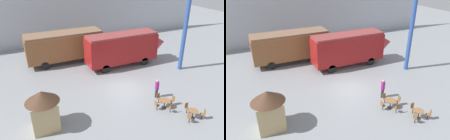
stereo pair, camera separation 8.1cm
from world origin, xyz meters
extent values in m
plane|color=gray|center=(0.00, 0.00, 0.00)|extent=(80.00, 80.00, 0.00)
cube|color=#B2B7C1|center=(0.00, 15.64, 4.50)|extent=(44.00, 0.15, 9.00)
cube|color=brown|center=(-3.39, 8.56, 1.97)|extent=(8.82, 2.82, 2.75)
cube|color=brown|center=(-3.39, 8.56, 3.47)|extent=(8.64, 2.60, 0.24)
cylinder|color=black|center=(-0.74, 7.21, 0.46)|extent=(0.91, 0.12, 0.91)
cylinder|color=black|center=(-0.74, 9.91, 0.46)|extent=(0.91, 0.12, 0.91)
cylinder|color=black|center=(-6.03, 7.21, 0.46)|extent=(0.91, 0.12, 0.91)
cylinder|color=black|center=(-6.03, 9.91, 0.46)|extent=(0.91, 0.12, 0.91)
cube|color=maroon|center=(2.17, 4.76, 2.06)|extent=(8.11, 2.42, 2.91)
cone|color=maroon|center=(7.14, 4.76, 2.06)|extent=(1.83, 2.30, 2.30)
cube|color=brown|center=(2.17, 4.76, 3.63)|extent=(7.95, 2.23, 0.24)
cylinder|color=black|center=(4.61, 3.61, 0.46)|extent=(0.92, 0.12, 0.92)
cylinder|color=black|center=(4.61, 5.91, 0.46)|extent=(0.92, 0.12, 0.92)
cylinder|color=black|center=(-0.26, 3.61, 0.46)|extent=(0.92, 0.12, 0.92)
cylinder|color=black|center=(-0.26, 5.91, 0.46)|extent=(0.92, 0.12, 0.92)
cylinder|color=black|center=(2.63, -6.22, 0.01)|extent=(0.44, 0.44, 0.02)
cylinder|color=black|center=(2.63, -6.22, 0.35)|extent=(0.08, 0.08, 0.66)
cylinder|color=olive|center=(2.63, -6.22, 0.69)|extent=(0.73, 0.73, 0.03)
cylinder|color=black|center=(1.53, -4.20, 0.01)|extent=(0.44, 0.44, 0.02)
cylinder|color=black|center=(1.53, -4.20, 0.35)|extent=(0.08, 0.08, 0.66)
cylinder|color=olive|center=(1.53, -4.20, 0.70)|extent=(0.86, 0.86, 0.03)
cylinder|color=black|center=(3.18, -6.59, 0.21)|extent=(0.06, 0.06, 0.42)
cylinder|color=brown|center=(3.18, -6.59, 0.43)|extent=(0.36, 0.36, 0.03)
cube|color=brown|center=(3.31, -6.67, 0.66)|extent=(0.19, 0.26, 0.42)
cylinder|color=black|center=(2.67, -5.56, 0.21)|extent=(0.06, 0.06, 0.42)
cylinder|color=brown|center=(2.67, -5.56, 0.43)|extent=(0.36, 0.36, 0.03)
cube|color=brown|center=(2.68, -5.40, 0.66)|extent=(0.29, 0.06, 0.42)
cylinder|color=black|center=(2.03, -6.52, 0.21)|extent=(0.06, 0.06, 0.42)
cylinder|color=brown|center=(2.03, -6.52, 0.43)|extent=(0.36, 0.36, 0.03)
cube|color=brown|center=(1.90, -6.59, 0.66)|extent=(0.16, 0.28, 0.42)
cylinder|color=black|center=(1.55, -4.93, 0.21)|extent=(0.06, 0.06, 0.42)
cylinder|color=brown|center=(1.55, -4.93, 0.43)|extent=(0.36, 0.36, 0.03)
cube|color=brown|center=(1.56, -5.09, 0.66)|extent=(0.29, 0.05, 0.42)
cylinder|color=black|center=(2.26, -4.18, 0.21)|extent=(0.06, 0.06, 0.42)
cylinder|color=brown|center=(2.26, -4.18, 0.43)|extent=(0.36, 0.36, 0.03)
cube|color=brown|center=(2.41, -4.17, 0.66)|extent=(0.05, 0.29, 0.42)
cylinder|color=black|center=(1.51, -3.47, 0.21)|extent=(0.06, 0.06, 0.42)
cylinder|color=brown|center=(1.51, -3.47, 0.43)|extent=(0.36, 0.36, 0.03)
cube|color=brown|center=(1.50, -3.32, 0.66)|extent=(0.29, 0.05, 0.42)
cylinder|color=black|center=(0.80, -4.22, 0.21)|extent=(0.06, 0.06, 0.42)
cylinder|color=brown|center=(0.80, -4.22, 0.43)|extent=(0.36, 0.36, 0.03)
cube|color=brown|center=(0.65, -4.23, 0.66)|extent=(0.05, 0.29, 0.42)
cylinder|color=#262633|center=(1.84, -2.62, 0.40)|extent=(0.24, 0.24, 0.80)
cylinder|color=#8C1E7A|center=(1.84, -2.62, 1.15)|extent=(0.34, 0.34, 0.71)
sphere|color=tan|center=(1.84, -2.62, 1.62)|extent=(0.23, 0.23, 0.23)
cube|color=tan|center=(-7.64, -2.60, 1.10)|extent=(1.80, 1.80, 2.20)
cone|color=#472D1E|center=(-7.64, -2.60, 2.60)|extent=(2.34, 2.34, 0.80)
cylinder|color=#2D519E|center=(7.64, 1.11, 4.00)|extent=(0.44, 0.44, 8.00)
camera|label=1|loc=(-8.56, -15.81, 10.54)|focal=35.00mm
camera|label=2|loc=(-8.49, -15.84, 10.54)|focal=35.00mm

